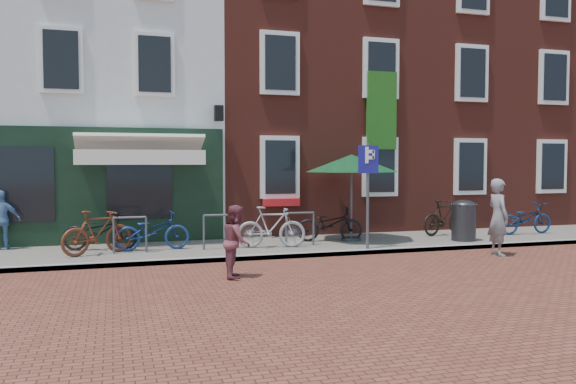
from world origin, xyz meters
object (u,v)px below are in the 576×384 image
object	(u,v)px
bicycle_0	(100,231)
bicycle_4	(329,224)
bicycle_2	(152,231)
bicycle_3	(271,227)
woman	(498,217)
litter_bin	(464,218)
parasol	(352,160)
cafe_person	(2,220)
parking_sign	(368,177)
bicycle_1	(98,232)
bicycle_6	(526,218)
bicycle_5	(445,217)
boy	(237,241)

from	to	relation	value
bicycle_0	bicycle_4	size ratio (longest dim) A/B	1.00
bicycle_0	bicycle_2	xyz separation A→B (m)	(1.17, -0.34, 0.00)
bicycle_0	bicycle_3	size ratio (longest dim) A/B	1.03
woman	bicycle_4	xyz separation A→B (m)	(-3.09, 2.65, -0.34)
litter_bin	bicycle_4	bearing A→B (deg)	165.37
parasol	bicycle_3	distance (m)	2.87
cafe_person	bicycle_0	distance (m)	2.32
parking_sign	bicycle_1	world-z (taller)	parking_sign
litter_bin	bicycle_2	size ratio (longest dim) A/B	0.67
cafe_person	bicycle_6	distance (m)	13.69
bicycle_4	bicycle_5	world-z (taller)	bicycle_5
parasol	woman	bearing A→B (deg)	-46.42
woman	bicycle_5	bearing A→B (deg)	-2.14
woman	bicycle_3	world-z (taller)	woman
parasol	boy	xyz separation A→B (m)	(-3.73, -3.33, -1.52)
cafe_person	bicycle_0	size ratio (longest dim) A/B	0.82
boy	bicycle_4	world-z (taller)	boy
boy	bicycle_1	size ratio (longest dim) A/B	0.82
bicycle_1	bicycle_3	size ratio (longest dim) A/B	1.00
cafe_person	bicycle_3	bearing A→B (deg)	169.36
bicycle_6	bicycle_4	bearing A→B (deg)	86.65
litter_bin	bicycle_3	size ratio (longest dim) A/B	0.69
woman	bicycle_2	world-z (taller)	woman
boy	bicycle_0	distance (m)	4.30
parasol	bicycle_6	world-z (taller)	parasol
parasol	bicycle_5	distance (m)	3.35
bicycle_5	litter_bin	bearing A→B (deg)	156.48
woman	litter_bin	bearing A→B (deg)	-2.93
boy	bicycle_5	xyz separation A→B (m)	(6.66, 3.60, -0.08)
parking_sign	bicycle_2	xyz separation A→B (m)	(-4.85, 1.25, -1.24)
parking_sign	boy	world-z (taller)	parking_sign
cafe_person	parasol	bearing A→B (deg)	177.03
woman	bicycle_4	bearing A→B (deg)	55.85
litter_bin	parasol	size ratio (longest dim) A/B	0.45
bicycle_0	bicycle_3	xyz separation A→B (m)	(3.90, -0.76, 0.05)
litter_bin	bicycle_6	distance (m)	2.55
cafe_person	bicycle_2	xyz separation A→B (m)	(3.34, -1.11, -0.25)
bicycle_0	cafe_person	bearing A→B (deg)	83.38
parking_sign	cafe_person	world-z (taller)	parking_sign
woman	bicycle_3	size ratio (longest dim) A/B	1.08
bicycle_1	bicycle_5	distance (m)	9.20
bicycle_1	bicycle_0	bearing A→B (deg)	-29.08
parking_sign	bicycle_3	bearing A→B (deg)	158.46
bicycle_0	litter_bin	bearing A→B (deg)	-83.76
bicycle_2	bicycle_4	distance (m)	4.45
litter_bin	boy	xyz separation A→B (m)	(-6.52, -2.47, -0.01)
litter_bin	parking_sign	world-z (taller)	parking_sign
bicycle_1	bicycle_3	bearing A→B (deg)	-117.96
parking_sign	woman	size ratio (longest dim) A/B	1.41
bicycle_0	bicycle_3	world-z (taller)	bicycle_3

